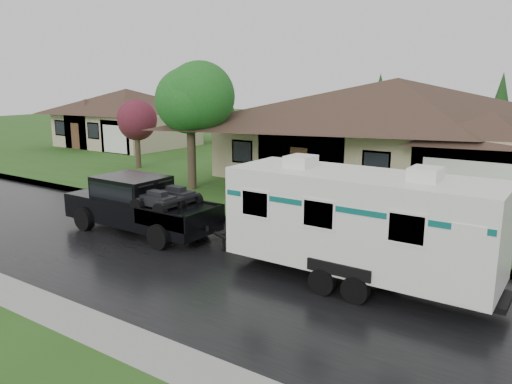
% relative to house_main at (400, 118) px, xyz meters
% --- Properties ---
extents(ground, '(140.00, 140.00, 0.00)m').
position_rel_house_main_xyz_m(ground, '(-2.29, -13.84, -3.59)').
color(ground, '#285019').
rests_on(ground, ground).
extents(road, '(140.00, 8.00, 0.01)m').
position_rel_house_main_xyz_m(road, '(-2.29, -15.84, -3.59)').
color(road, black).
rests_on(road, ground).
extents(curb, '(140.00, 0.50, 0.15)m').
position_rel_house_main_xyz_m(curb, '(-2.29, -11.59, -3.52)').
color(curb, gray).
rests_on(curb, ground).
extents(lawn, '(140.00, 26.00, 0.15)m').
position_rel_house_main_xyz_m(lawn, '(-2.29, 1.16, -3.52)').
color(lawn, '#285019').
rests_on(lawn, ground).
extents(house_main, '(19.44, 10.80, 6.90)m').
position_rel_house_main_xyz_m(house_main, '(0.00, 0.00, 0.00)').
color(house_main, tan).
rests_on(house_main, lawn).
extents(house_far, '(10.80, 8.64, 5.80)m').
position_rel_house_main_xyz_m(house_far, '(-24.07, 2.02, -0.62)').
color(house_far, '#BBAB8B').
rests_on(house_far, lawn).
extents(tree_left_green, '(3.94, 3.94, 6.52)m').
position_rel_house_main_xyz_m(tree_left_green, '(-7.96, -8.09, 1.08)').
color(tree_left_green, '#382B1E').
rests_on(tree_left_green, lawn).
extents(tree_red, '(2.64, 2.64, 4.37)m').
position_rel_house_main_xyz_m(tree_red, '(-15.03, -5.26, -0.42)').
color(tree_red, '#382B1E').
rests_on(tree_red, lawn).
extents(shrub_row, '(13.60, 1.00, 1.00)m').
position_rel_house_main_xyz_m(shrub_row, '(-0.29, -4.54, -2.94)').
color(shrub_row, '#143814').
rests_on(shrub_row, lawn).
extents(pickup_truck, '(6.28, 2.39, 2.09)m').
position_rel_house_main_xyz_m(pickup_truck, '(-4.91, -14.56, -2.47)').
color(pickup_truck, black).
rests_on(pickup_truck, ground).
extents(travel_trailer, '(7.75, 2.72, 3.48)m').
position_rel_house_main_xyz_m(travel_trailer, '(3.91, -14.56, -1.75)').
color(travel_trailer, white).
rests_on(travel_trailer, ground).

